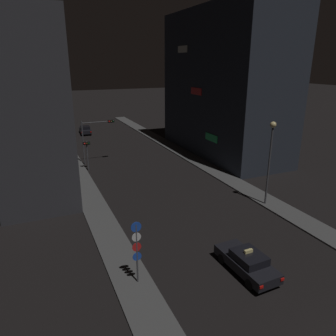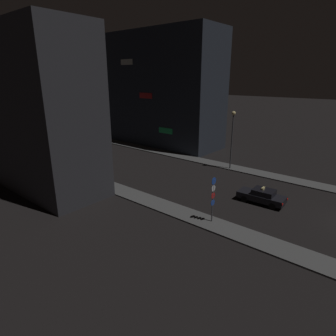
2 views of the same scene
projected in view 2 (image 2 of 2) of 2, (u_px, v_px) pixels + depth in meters
The scene contains 10 objects.
sidewalk_left at pixel (61, 168), 37.68m from camera, with size 2.27×69.83×0.13m, color #4C4C4C.
sidewalk_right at pixel (141, 148), 48.64m from camera, with size 2.27×69.83×0.13m, color #4C4C4C.
building_facade_left at pixel (12, 108), 32.97m from camera, with size 6.42×27.80×16.41m.
building_facade_right at pixel (162, 90), 49.35m from camera, with size 8.33×21.35×18.95m.
taxi at pixel (262, 196), 27.35m from camera, with size 1.95×4.51×1.62m.
far_car at pixel (25, 138), 53.00m from camera, with size 2.10×4.56×1.42m.
traffic_light_overhead at pixel (71, 135), 39.52m from camera, with size 4.13×0.41×5.50m.
traffic_light_left_kerb at pixel (73, 149), 37.28m from camera, with size 0.80×0.41×3.57m.
sign_pole_left at pixel (213, 196), 23.11m from camera, with size 0.61×0.10×3.89m.
street_lamp_near_block at pixel (233, 130), 36.02m from camera, with size 0.52×0.52×7.48m.
Camera 2 is at (-25.93, -0.97, 11.69)m, focal length 30.34 mm.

